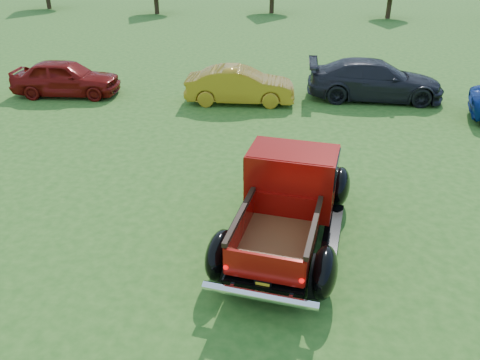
{
  "coord_description": "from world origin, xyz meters",
  "views": [
    {
      "loc": [
        1.62,
        -8.58,
        5.87
      ],
      "look_at": [
        0.02,
        0.2,
        1.11
      ],
      "focal_mm": 35.0,
      "sensor_mm": 36.0,
      "label": 1
    }
  ],
  "objects": [
    {
      "name": "show_car_grey",
      "position": [
        3.58,
        9.96,
        0.75
      ],
      "size": [
        5.31,
        2.42,
        1.51
      ],
      "primitive_type": "imported",
      "rotation": [
        0.0,
        0.0,
        1.63
      ],
      "color": "black",
      "rests_on": "ground"
    },
    {
      "name": "show_car_yellow",
      "position": [
        -1.5,
        8.55,
        0.68
      ],
      "size": [
        4.25,
        1.88,
        1.36
      ],
      "primitive_type": "imported",
      "rotation": [
        0.0,
        0.0,
        1.68
      ],
      "color": "#B07D17",
      "rests_on": "ground"
    },
    {
      "name": "pickup_truck",
      "position": [
        1.13,
        0.23,
        0.9
      ],
      "size": [
        2.78,
        5.27,
        1.9
      ],
      "rotation": [
        0.0,
        0.0,
        -0.09
      ],
      "color": "black",
      "rests_on": "ground"
    },
    {
      "name": "show_car_red",
      "position": [
        -8.5,
        8.22,
        0.71
      ],
      "size": [
        4.35,
        2.16,
        1.43
      ],
      "primitive_type": "imported",
      "rotation": [
        0.0,
        0.0,
        1.69
      ],
      "color": "maroon",
      "rests_on": "ground"
    },
    {
      "name": "ground",
      "position": [
        0.0,
        0.0,
        0.0
      ],
      "size": [
        120.0,
        120.0,
        0.0
      ],
      "primitive_type": "plane",
      "color": "#285618",
      "rests_on": "ground"
    }
  ]
}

